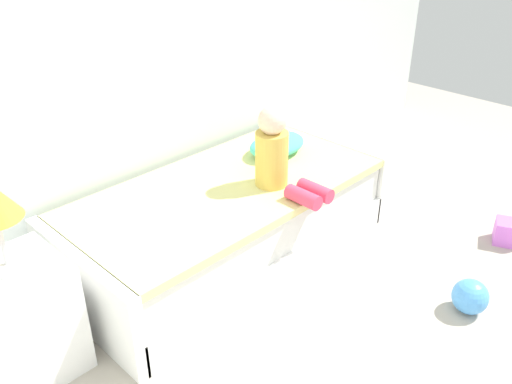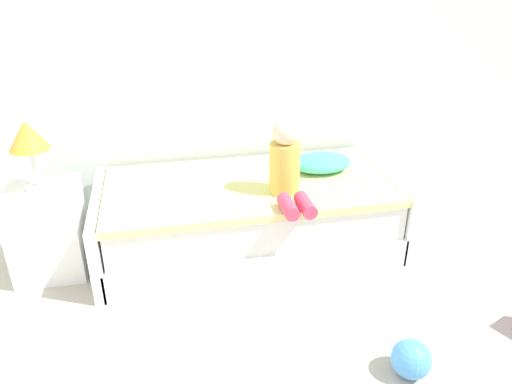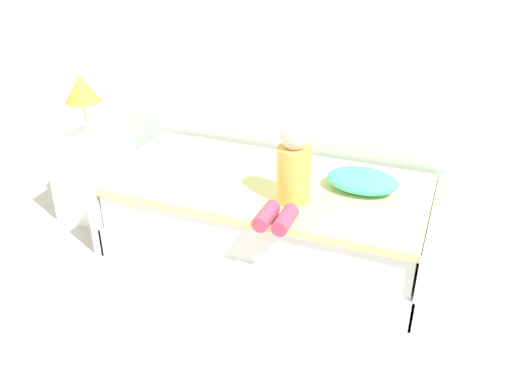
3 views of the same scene
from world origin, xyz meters
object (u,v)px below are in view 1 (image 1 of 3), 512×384
child_figure (278,156)px  toy_block (507,232)px  pillow (277,145)px  nightstand (23,320)px  toy_ball (470,297)px  bed (228,220)px

child_figure → toy_block: 1.69m
toy_block → pillow: bearing=121.7°
child_figure → toy_block: child_figure is taller
nightstand → child_figure: child_figure is taller
child_figure → pillow: 0.50m
nightstand → toy_block: (2.74, -1.22, -0.22)m
pillow → toy_block: 1.66m
pillow → toy_ball: 1.55m
nightstand → toy_ball: bearing=-35.4°
child_figure → toy_block: bearing=-40.7°
bed → pillow: bearing=10.1°
nightstand → pillow: (1.91, 0.13, 0.26)m
toy_ball → toy_block: (0.84, 0.13, -0.02)m
child_figure → toy_ball: (0.35, -1.15, -0.60)m
bed → toy_block: 1.88m
nightstand → pillow: pillow is taller
child_figure → toy_ball: 1.35m
nightstand → pillow: size_ratio=1.36×
nightstand → toy_block: bearing=-24.0°
bed → child_figure: size_ratio=4.14×
toy_ball → bed: bearing=112.0°
bed → child_figure: bearing=-47.9°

